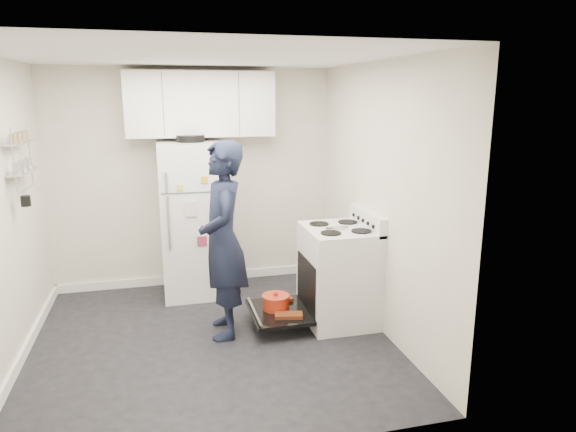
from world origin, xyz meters
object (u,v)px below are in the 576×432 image
object	(u,v)px
refrigerator	(194,219)
person	(223,241)
electric_range	(337,275)
open_oven_door	(278,308)

from	to	relation	value
refrigerator	person	size ratio (longest dim) A/B	0.98
electric_range	open_oven_door	xyz separation A→B (m)	(-0.60, 0.02, -0.29)
open_oven_door	refrigerator	distance (m)	1.46
open_oven_door	person	bearing A→B (deg)	-176.94
electric_range	person	size ratio (longest dim) A/B	0.61
open_oven_door	person	world-z (taller)	person
open_oven_door	person	distance (m)	0.89
open_oven_door	refrigerator	xyz separation A→B (m)	(-0.70, 1.08, 0.68)
refrigerator	open_oven_door	bearing A→B (deg)	-57.03
electric_range	refrigerator	xyz separation A→B (m)	(-1.30, 1.10, 0.39)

